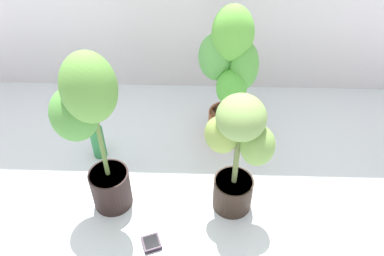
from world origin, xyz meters
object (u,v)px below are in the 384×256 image
object	(u,v)px
potted_plant_back_right	(230,72)
hygrometer_box	(151,243)
potted_plant_front_left	(91,124)
potted_plant_front_right	(238,150)
nutrient_bottle	(98,142)

from	to	relation	value
potted_plant_back_right	hygrometer_box	xyz separation A→B (m)	(-0.35, -0.72, -0.45)
potted_plant_front_left	potted_plant_front_right	world-z (taller)	potted_plant_front_left
potted_plant_front_right	hygrometer_box	world-z (taller)	potted_plant_front_right
potted_plant_front_right	hygrometer_box	size ratio (longest dim) A/B	6.44
potted_plant_front_right	nutrient_bottle	bearing A→B (deg)	156.29
potted_plant_front_right	potted_plant_back_right	bearing A→B (deg)	92.69
potted_plant_front_right	nutrient_bottle	world-z (taller)	potted_plant_front_right
potted_plant_back_right	potted_plant_front_right	xyz separation A→B (m)	(0.02, -0.48, -0.07)
potted_plant_front_left	nutrient_bottle	size ratio (longest dim) A/B	3.92
potted_plant_front_left	potted_plant_front_right	xyz separation A→B (m)	(0.62, -0.00, -0.13)
hygrometer_box	nutrient_bottle	xyz separation A→B (m)	(-0.34, 0.55, 0.09)
potted_plant_back_right	potted_plant_front_left	xyz separation A→B (m)	(-0.59, -0.48, 0.06)
potted_plant_back_right	nutrient_bottle	distance (m)	0.80
potted_plant_back_right	nutrient_bottle	bearing A→B (deg)	-166.61
potted_plant_front_right	hygrometer_box	bearing A→B (deg)	-147.86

